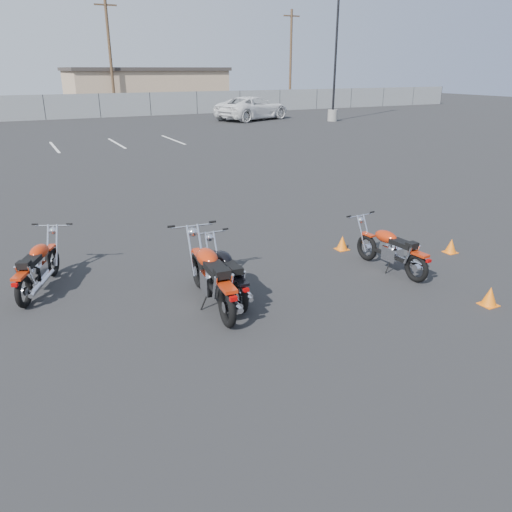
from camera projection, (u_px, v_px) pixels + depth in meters
name	position (u px, v px, depth m)	size (l,w,h in m)	color
ground	(262.00, 308.00, 7.97)	(120.00, 120.00, 0.00)	black
motorcycle_front_red	(38.00, 267.00, 8.46)	(1.15, 1.84, 0.93)	black
motorcycle_second_black	(227.00, 274.00, 8.23)	(0.72, 1.85, 0.91)	black
motorcycle_third_red	(212.00, 277.00, 7.89)	(0.86, 2.22, 1.09)	black
motorcycle_rear_red	(392.00, 250.00, 9.31)	(0.71, 1.85, 0.90)	black
training_cone_near	(342.00, 243.00, 10.49)	(0.25, 0.25, 0.30)	orange
training_cone_far	(490.00, 296.00, 8.01)	(0.26, 0.26, 0.31)	orange
training_cone_extra	(451.00, 246.00, 10.32)	(0.25, 0.25, 0.29)	orange
light_pole_east	(334.00, 81.00, 35.37)	(0.80, 0.70, 10.61)	gray
chainlink_fence	(44.00, 107.00, 36.89)	(80.06, 0.06, 1.80)	slate
tan_building_east	(144.00, 88.00, 48.29)	(14.40, 9.40, 3.70)	tan
utility_pole_c	(110.00, 54.00, 41.43)	(1.80, 0.24, 9.00)	#412E1E
utility_pole_d	(291.00, 57.00, 49.86)	(1.80, 0.24, 9.00)	#412E1E
parking_line_stripes	(21.00, 149.00, 23.62)	(15.12, 4.00, 0.01)	silver
white_van	(252.00, 101.00, 36.83)	(6.96, 2.78, 2.64)	silver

